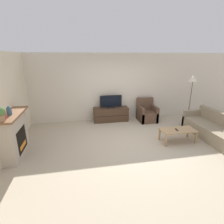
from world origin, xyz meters
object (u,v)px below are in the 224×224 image
(remote, at_px, (177,130))
(couch, at_px, (217,132))
(potted_plant, at_px, (0,113))
(fireplace, at_px, (14,134))
(armchair, at_px, (147,114))
(floor_lamp, at_px, (193,82))
(mantel_vase_left, at_px, (4,115))
(mantel_vase_centre_left, at_px, (9,111))
(tv, at_px, (111,102))
(coffee_table, at_px, (178,131))
(tv_stand, at_px, (111,114))

(remote, distance_m, couch, 1.38)
(potted_plant, bearing_deg, fireplace, 91.63)
(armchair, height_order, floor_lamp, floor_lamp)
(remote, bearing_deg, fireplace, -176.89)
(mantel_vase_left, relative_size, mantel_vase_centre_left, 0.92)
(floor_lamp, bearing_deg, armchair, 157.31)
(mantel_vase_centre_left, height_order, armchair, mantel_vase_centre_left)
(mantel_vase_left, bearing_deg, fireplace, 92.30)
(remote, xyz_separation_m, floor_lamp, (1.30, 1.37, 1.23))
(potted_plant, relative_size, floor_lamp, 0.18)
(armchair, bearing_deg, fireplace, -157.53)
(fireplace, distance_m, armchair, 4.83)
(tv, height_order, floor_lamp, floor_lamp)
(coffee_table, height_order, floor_lamp, floor_lamp)
(fireplace, bearing_deg, tv, 34.58)
(potted_plant, bearing_deg, mantel_vase_left, 90.00)
(mantel_vase_centre_left, relative_size, potted_plant, 0.67)
(tv_stand, bearing_deg, tv, -90.00)
(armchair, relative_size, couch, 0.37)
(mantel_vase_left, height_order, mantel_vase_centre_left, mantel_vase_centre_left)
(tv, bearing_deg, floor_lamp, -15.82)
(mantel_vase_centre_left, height_order, floor_lamp, floor_lamp)
(tv_stand, height_order, remote, tv_stand)
(fireplace, relative_size, tv, 1.58)
(armchair, height_order, couch, armchair)
(mantel_vase_left, distance_m, tv_stand, 3.99)
(tv, bearing_deg, remote, -53.29)
(potted_plant, bearing_deg, remote, 5.50)
(mantel_vase_centre_left, xyz_separation_m, potted_plant, (0.00, -0.49, 0.09))
(coffee_table, distance_m, couch, 1.31)
(tv_stand, bearing_deg, remote, -53.31)
(tv_stand, relative_size, tv, 1.58)
(mantel_vase_left, distance_m, tv, 3.89)
(armchair, xyz_separation_m, remote, (0.18, -1.99, 0.12))
(mantel_vase_centre_left, distance_m, remote, 4.69)
(mantel_vase_centre_left, relative_size, couch, 0.09)
(tv_stand, distance_m, couch, 3.80)
(potted_plant, bearing_deg, couch, 3.20)
(tv, bearing_deg, armchair, -8.38)
(fireplace, height_order, potted_plant, potted_plant)
(mantel_vase_left, relative_size, potted_plant, 0.62)
(potted_plant, xyz_separation_m, tv, (2.97, 2.65, -0.56))
(armchair, bearing_deg, tv_stand, 171.54)
(fireplace, height_order, tv, fireplace)
(couch, bearing_deg, remote, 175.38)
(mantel_vase_centre_left, distance_m, armchair, 4.94)
(fireplace, relative_size, floor_lamp, 0.74)
(couch, bearing_deg, coffee_table, 174.55)
(tv, distance_m, armchair, 1.57)
(fireplace, distance_m, potted_plant, 0.97)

